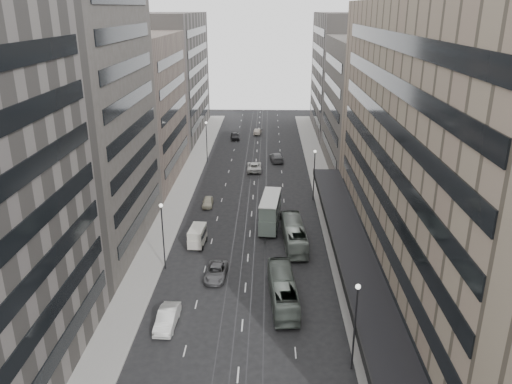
# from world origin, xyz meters

# --- Properties ---
(ground) EXTENTS (220.00, 220.00, 0.00)m
(ground) POSITION_xyz_m (0.00, 0.00, 0.00)
(ground) COLOR black
(ground) RESTS_ON ground
(sidewalk_right) EXTENTS (4.00, 125.00, 0.15)m
(sidewalk_right) POSITION_xyz_m (12.00, 37.50, 0.07)
(sidewalk_right) COLOR gray
(sidewalk_right) RESTS_ON ground
(sidewalk_left) EXTENTS (4.00, 125.00, 0.15)m
(sidewalk_left) POSITION_xyz_m (-12.00, 37.50, 0.07)
(sidewalk_left) COLOR gray
(sidewalk_left) RESTS_ON ground
(department_store) EXTENTS (19.20, 60.00, 30.00)m
(department_store) POSITION_xyz_m (21.45, 8.00, 14.95)
(department_store) COLOR #776957
(department_store) RESTS_ON ground
(building_right_mid) EXTENTS (15.00, 28.00, 24.00)m
(building_right_mid) POSITION_xyz_m (21.50, 52.00, 12.00)
(building_right_mid) COLOR #44413B
(building_right_mid) RESTS_ON ground
(building_right_far) EXTENTS (15.00, 32.00, 28.00)m
(building_right_far) POSITION_xyz_m (21.50, 82.00, 14.00)
(building_right_far) COLOR #68635E
(building_right_far) RESTS_ON ground
(building_left_b) EXTENTS (15.00, 26.00, 34.00)m
(building_left_b) POSITION_xyz_m (-21.50, 19.00, 17.00)
(building_left_b) COLOR #44413B
(building_left_b) RESTS_ON ground
(building_left_c) EXTENTS (15.00, 28.00, 25.00)m
(building_left_c) POSITION_xyz_m (-21.50, 46.00, 12.50)
(building_left_c) COLOR #716258
(building_left_c) RESTS_ON ground
(building_left_d) EXTENTS (15.00, 38.00, 28.00)m
(building_left_d) POSITION_xyz_m (-21.50, 79.00, 14.00)
(building_left_d) COLOR #68635E
(building_left_d) RESTS_ON ground
(lamp_right_near) EXTENTS (0.44, 0.44, 8.32)m
(lamp_right_near) POSITION_xyz_m (9.70, -5.00, 5.20)
(lamp_right_near) COLOR #262628
(lamp_right_near) RESTS_ON ground
(lamp_right_far) EXTENTS (0.44, 0.44, 8.32)m
(lamp_right_far) POSITION_xyz_m (9.70, 35.00, 5.20)
(lamp_right_far) COLOR #262628
(lamp_right_far) RESTS_ON ground
(lamp_left_near) EXTENTS (0.44, 0.44, 8.32)m
(lamp_left_near) POSITION_xyz_m (-9.70, 12.00, 5.20)
(lamp_left_near) COLOR #262628
(lamp_left_near) RESTS_ON ground
(lamp_left_far) EXTENTS (0.44, 0.44, 8.32)m
(lamp_left_far) POSITION_xyz_m (-9.70, 55.00, 5.20)
(lamp_left_far) COLOR #262628
(lamp_left_far) RESTS_ON ground
(bus_near) EXTENTS (3.20, 10.66, 2.93)m
(bus_near) POSITION_xyz_m (4.05, 5.17, 1.46)
(bus_near) COLOR slate
(bus_near) RESTS_ON ground
(bus_far) EXTENTS (3.15, 10.88, 2.99)m
(bus_far) POSITION_xyz_m (5.84, 18.77, 1.50)
(bus_far) COLOR gray
(bus_far) RESTS_ON ground
(double_decker) EXTENTS (3.30, 8.56, 4.57)m
(double_decker) POSITION_xyz_m (2.76, 24.18, 2.47)
(double_decker) COLOR slate
(double_decker) RESTS_ON ground
(panel_van) EXTENTS (2.23, 4.14, 2.53)m
(panel_van) POSITION_xyz_m (-6.68, 18.26, 1.39)
(panel_van) COLOR beige
(panel_van) RESTS_ON ground
(sedan_1) EXTENTS (1.95, 5.10, 1.66)m
(sedan_1) POSITION_xyz_m (-7.27, 0.76, 0.83)
(sedan_1) COLOR silver
(sedan_1) RESTS_ON ground
(sedan_2) EXTENTS (2.57, 5.18, 1.41)m
(sedan_2) POSITION_xyz_m (-3.47, 10.08, 0.70)
(sedan_2) COLOR #545456
(sedan_2) RESTS_ON ground
(sedan_4) EXTENTS (1.67, 3.99, 1.35)m
(sedan_4) POSITION_xyz_m (-6.94, 31.95, 0.67)
(sedan_4) COLOR beige
(sedan_4) RESTS_ON ground
(sedan_5) EXTENTS (1.95, 4.19, 1.33)m
(sedan_5) POSITION_xyz_m (-0.38, 50.24, 0.66)
(sedan_5) COLOR black
(sedan_5) RESTS_ON ground
(sedan_6) EXTENTS (2.83, 5.88, 1.61)m
(sedan_6) POSITION_xyz_m (-0.21, 50.18, 0.81)
(sedan_6) COLOR silver
(sedan_6) RESTS_ON ground
(sedan_7) EXTENTS (2.99, 5.99, 1.67)m
(sedan_7) POSITION_xyz_m (4.10, 56.45, 0.84)
(sedan_7) COLOR slate
(sedan_7) RESTS_ON ground
(sedan_8) EXTENTS (2.51, 4.89, 1.59)m
(sedan_8) POSITION_xyz_m (-5.40, 73.98, 0.80)
(sedan_8) COLOR black
(sedan_8) RESTS_ON ground
(sedan_9) EXTENTS (1.95, 4.31, 1.37)m
(sedan_9) POSITION_xyz_m (-0.15, 78.99, 0.69)
(sedan_9) COLOR beige
(sedan_9) RESTS_ON ground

